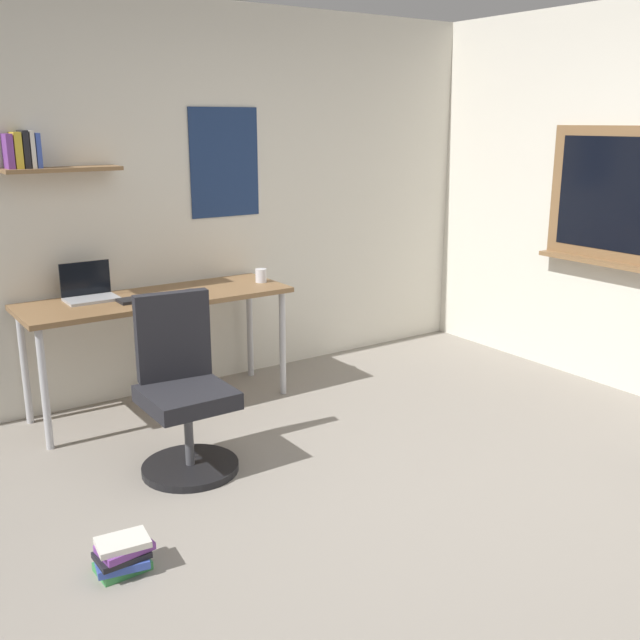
# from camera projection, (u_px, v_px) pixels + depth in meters

# --- Properties ---
(ground_plane) EXTENTS (5.20, 5.20, 0.00)m
(ground_plane) POSITION_uv_depth(u_px,v_px,m) (418.00, 529.00, 3.42)
(ground_plane) COLOR gray
(ground_plane) RESTS_ON ground
(wall_back) EXTENTS (5.00, 0.30, 2.60)m
(wall_back) POSITION_uv_depth(u_px,v_px,m) (184.00, 201.00, 5.02)
(wall_back) COLOR silver
(wall_back) RESTS_ON ground
(desk) EXTENTS (1.70, 0.58, 0.76)m
(desk) POSITION_uv_depth(u_px,v_px,m) (157.00, 307.00, 4.69)
(desk) COLOR olive
(desk) RESTS_ON ground
(office_chair) EXTENTS (0.52, 0.52, 0.95)m
(office_chair) POSITION_uv_depth(u_px,v_px,m) (183.00, 396.00, 3.93)
(office_chair) COLOR black
(office_chair) RESTS_ON ground
(laptop) EXTENTS (0.31, 0.21, 0.23)m
(laptop) POSITION_uv_depth(u_px,v_px,m) (89.00, 291.00, 4.56)
(laptop) COLOR #ADAFB5
(laptop) RESTS_ON desk
(keyboard) EXTENTS (0.37, 0.13, 0.02)m
(keyboard) POSITION_uv_depth(u_px,v_px,m) (148.00, 298.00, 4.56)
(keyboard) COLOR black
(keyboard) RESTS_ON desk
(computer_mouse) EXTENTS (0.10, 0.06, 0.03)m
(computer_mouse) POSITION_uv_depth(u_px,v_px,m) (190.00, 291.00, 4.71)
(computer_mouse) COLOR #262628
(computer_mouse) RESTS_ON desk
(coffee_mug) EXTENTS (0.08, 0.08, 0.09)m
(coffee_mug) POSITION_uv_depth(u_px,v_px,m) (261.00, 276.00, 5.04)
(coffee_mug) COLOR silver
(coffee_mug) RESTS_ON desk
(book_stack_on_floor) EXTENTS (0.25, 0.19, 0.16)m
(book_stack_on_floor) POSITION_uv_depth(u_px,v_px,m) (123.00, 555.00, 3.07)
(book_stack_on_floor) COLOR #3D934C
(book_stack_on_floor) RESTS_ON ground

